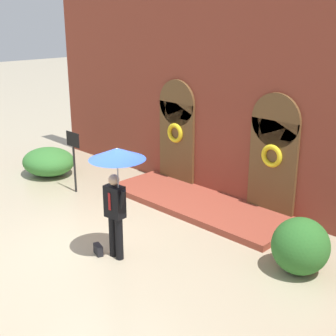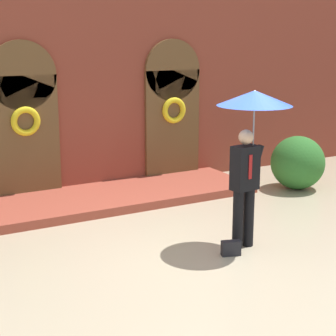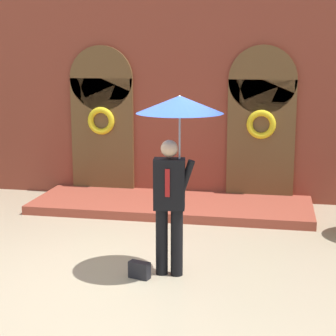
{
  "view_description": "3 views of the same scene",
  "coord_description": "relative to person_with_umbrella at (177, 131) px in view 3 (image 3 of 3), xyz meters",
  "views": [
    {
      "loc": [
        7.36,
        -5.43,
        4.76
      ],
      "look_at": [
        0.16,
        1.79,
        1.39
      ],
      "focal_mm": 50.0,
      "sensor_mm": 36.0,
      "label": 1
    },
    {
      "loc": [
        -4.31,
        -6.58,
        3.15
      ],
      "look_at": [
        -0.04,
        1.14,
        1.04
      ],
      "focal_mm": 60.0,
      "sensor_mm": 36.0,
      "label": 2
    },
    {
      "loc": [
        1.89,
        -7.0,
        2.85
      ],
      "look_at": [
        0.18,
        1.8,
        1.05
      ],
      "focal_mm": 60.0,
      "sensor_mm": 36.0,
      "label": 3
    }
  ],
  "objects": [
    {
      "name": "building_facade",
      "position": [
        -0.66,
        4.26,
        0.77
      ],
      "size": [
        14.0,
        2.3,
        5.6
      ],
      "color": "brown",
      "rests_on": "ground"
    },
    {
      "name": "person_with_umbrella",
      "position": [
        0.0,
        0.0,
        0.0
      ],
      "size": [
        1.1,
        1.1,
        2.36
      ],
      "color": "black",
      "rests_on": "ground"
    },
    {
      "name": "ground_plane",
      "position": [
        -0.66,
        0.11,
        -1.91
      ],
      "size": [
        80.0,
        80.0,
        0.0
      ],
      "primitive_type": "plane",
      "color": "tan"
    },
    {
      "name": "handbag",
      "position": [
        -0.45,
        -0.2,
        -1.8
      ],
      "size": [
        0.3,
        0.2,
        0.22
      ],
      "primitive_type": "cube",
      "rotation": [
        0.0,
        0.0,
        -0.29
      ],
      "color": "black",
      "rests_on": "ground"
    }
  ]
}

